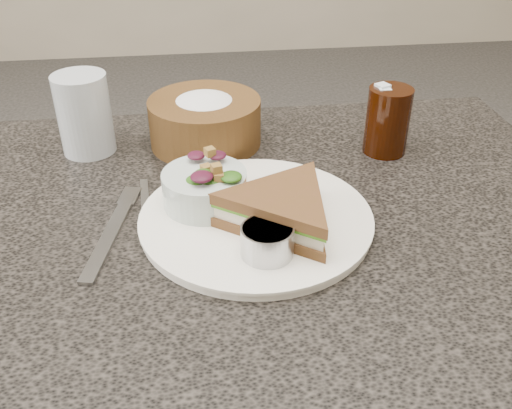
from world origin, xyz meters
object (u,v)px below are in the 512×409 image
(salad_bowl, at_px, (204,183))
(bread_basket, at_px, (205,114))
(water_glass, at_px, (84,114))
(dining_table, at_px, (247,394))
(dinner_plate, at_px, (256,219))
(sandwich, at_px, (282,210))
(cola_glass, at_px, (388,117))
(dressing_ramekin, at_px, (267,241))

(salad_bowl, xyz_separation_m, bread_basket, (0.01, 0.21, 0.01))
(water_glass, bearing_deg, salad_bowl, -49.19)
(salad_bowl, bearing_deg, dining_table, -10.35)
(dinner_plate, bearing_deg, bread_basket, 102.14)
(sandwich, distance_m, cola_glass, 0.29)
(dinner_plate, distance_m, sandwich, 0.05)
(dinner_plate, relative_size, cola_glass, 2.54)
(dinner_plate, distance_m, water_glass, 0.35)
(bread_basket, xyz_separation_m, water_glass, (-0.19, -0.00, 0.01))
(dinner_plate, bearing_deg, dressing_ramekin, -88.08)
(sandwich, height_order, dressing_ramekin, sandwich)
(dinner_plate, bearing_deg, cola_glass, 37.63)
(salad_bowl, bearing_deg, cola_glass, 25.64)
(dining_table, relative_size, cola_glass, 8.40)
(salad_bowl, relative_size, cola_glass, 0.95)
(dining_table, distance_m, bread_basket, 0.48)
(dining_table, xyz_separation_m, bread_basket, (-0.04, 0.22, 0.43))
(sandwich, height_order, bread_basket, bread_basket)
(water_glass, bearing_deg, sandwich, -44.89)
(sandwich, xyz_separation_m, water_glass, (-0.27, 0.27, 0.03))
(salad_bowl, xyz_separation_m, dressing_ramekin, (0.07, -0.12, -0.01))
(cola_glass, bearing_deg, water_glass, 172.37)
(dinner_plate, bearing_deg, water_glass, 134.90)
(sandwich, bearing_deg, dressing_ramekin, -80.09)
(dining_table, height_order, cola_glass, cola_glass)
(sandwich, bearing_deg, water_glass, 171.27)
(cola_glass, relative_size, water_glass, 0.94)
(dinner_plate, bearing_deg, dining_table, 113.19)
(sandwich, xyz_separation_m, salad_bowl, (-0.09, 0.06, 0.01))
(dining_table, relative_size, salad_bowl, 8.88)
(dining_table, height_order, bread_basket, bread_basket)
(cola_glass, bearing_deg, sandwich, -134.33)
(cola_glass, bearing_deg, dressing_ramekin, -131.19)
(dressing_ramekin, bearing_deg, sandwich, 63.75)
(dining_table, relative_size, sandwich, 5.42)
(dinner_plate, distance_m, dressing_ramekin, 0.09)
(dressing_ramekin, bearing_deg, water_glass, 126.90)
(dressing_ramekin, relative_size, bread_basket, 0.35)
(dinner_plate, distance_m, cola_glass, 0.30)
(dining_table, distance_m, dinner_plate, 0.38)
(dining_table, height_order, dinner_plate, dinner_plate)
(dinner_plate, relative_size, water_glass, 2.38)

